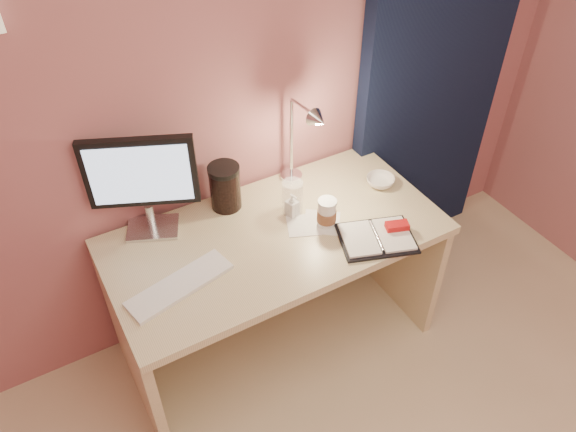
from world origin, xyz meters
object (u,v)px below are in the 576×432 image
bowl (380,181)px  dark_jar (225,189)px  coffee_cup (327,214)px  clear_cup (292,197)px  desk_lamp (302,140)px  monitor (142,178)px  keyboard (180,285)px  lotion_bottle (292,205)px  planner (378,237)px  desk (268,260)px

bowl → dark_jar: bearing=162.6°
coffee_cup → bowl: 0.38m
clear_cup → desk_lamp: bearing=45.0°
monitor → keyboard: bearing=-69.8°
bowl → lotion_bottle: (-0.45, 0.02, 0.03)m
planner → clear_cup: (-0.22, 0.32, 0.07)m
monitor → desk: bearing=-1.2°
keyboard → bowl: size_ratio=3.23×
bowl → planner: bearing=-127.8°
dark_jar → keyboard: bearing=-135.8°
planner → desk_lamp: 0.51m
clear_cup → dark_jar: 0.29m
desk → lotion_bottle: size_ratio=13.09×
lotion_bottle → planner: bearing=-53.0°
clear_cup → dark_jar: size_ratio=0.83×
keyboard → lotion_bottle: lotion_bottle is taller
desk → coffee_cup: size_ratio=10.70×
planner → dark_jar: (-0.45, 0.50, 0.08)m
clear_cup → coffee_cup: bearing=-60.9°
desk → lotion_bottle: bearing=-1.9°
desk → desk_lamp: 0.56m
planner → keyboard: bearing=-171.8°
keyboard → lotion_bottle: (0.57, 0.15, 0.04)m
coffee_cup → dark_jar: (-0.31, 0.32, 0.03)m
monitor → planner: bearing=-9.6°
coffee_cup → bowl: (0.36, 0.11, -0.04)m
keyboard → lotion_bottle: 0.59m
desk → bowl: 0.62m
monitor → planner: 0.97m
desk → keyboard: (-0.45, -0.16, 0.23)m
lotion_bottle → desk_lamp: desk_lamp is taller
planner → bowl: size_ratio=2.79×
monitor → dark_jar: 0.38m
clear_cup → desk_lamp: desk_lamp is taller
coffee_cup → planner: bearing=-51.9°
lotion_bottle → clear_cup: bearing=58.2°
monitor → planner: size_ratio=1.27×
clear_cup → desk_lamp: 0.24m
monitor → planner: (0.78, -0.51, -0.26)m
monitor → keyboard: monitor is taller
clear_cup → desk: bearing=-174.5°
desk → clear_cup: 0.33m
dark_jar → desk_lamp: 0.39m
monitor → clear_cup: monitor is taller
keyboard → bowl: 1.03m
coffee_cup → clear_cup: 0.17m
desk → planner: 0.53m
desk → lotion_bottle: (0.12, -0.00, 0.28)m
keyboard → desk_lamp: size_ratio=0.95×
clear_cup → lotion_bottle: bearing=-121.8°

